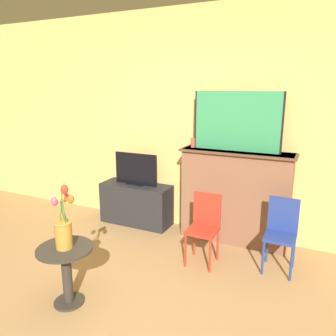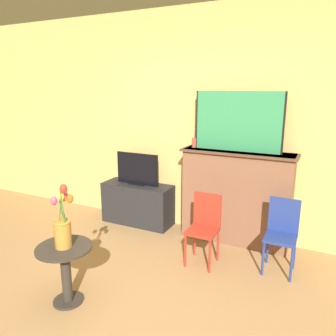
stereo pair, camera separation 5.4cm
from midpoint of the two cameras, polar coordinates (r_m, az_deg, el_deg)
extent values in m
cube|color=#E0BC66|center=(4.01, 6.19, 7.60)|extent=(8.00, 0.06, 2.70)
cube|color=brown|center=(3.89, 11.19, -4.96)|extent=(1.23, 0.30, 1.09)
cube|color=brown|center=(3.75, 11.53, 2.72)|extent=(1.29, 0.34, 0.02)
cube|color=black|center=(3.72, 11.51, 7.96)|extent=(0.98, 0.02, 0.66)
cube|color=#338E56|center=(3.71, 11.47, 7.94)|extent=(0.94, 0.02, 0.66)
cylinder|color=#CC4C3D|center=(3.90, 3.97, 4.42)|extent=(0.05, 0.05, 0.11)
cube|color=#232326|center=(4.42, -5.88, -6.22)|extent=(0.94, 0.35, 0.54)
cube|color=black|center=(4.33, -5.97, -2.77)|extent=(0.23, 0.12, 0.01)
cube|color=black|center=(4.28, -5.97, -0.16)|extent=(0.60, 0.02, 0.42)
cube|color=black|center=(4.28, -6.04, -0.19)|extent=(0.57, 0.02, 0.39)
cylinder|color=#B22D1E|center=(3.43, 2.58, -14.18)|extent=(0.02, 0.02, 0.35)
cylinder|color=#B22D1E|center=(3.35, 6.84, -15.00)|extent=(0.02, 0.02, 0.35)
cylinder|color=#B22D1E|center=(3.64, 4.20, -12.41)|extent=(0.02, 0.02, 0.35)
cylinder|color=#B22D1E|center=(3.57, 8.21, -13.11)|extent=(0.02, 0.02, 0.35)
cube|color=#B22D1E|center=(3.41, 5.53, -10.83)|extent=(0.29, 0.29, 0.03)
cube|color=#B22D1E|center=(3.45, 6.37, -7.11)|extent=(0.29, 0.02, 0.35)
cylinder|color=navy|center=(3.42, 15.74, -14.84)|extent=(0.02, 0.02, 0.35)
cylinder|color=navy|center=(3.39, 20.23, -15.41)|extent=(0.02, 0.02, 0.35)
cylinder|color=navy|center=(3.64, 16.46, -12.96)|extent=(0.02, 0.02, 0.35)
cylinder|color=navy|center=(3.62, 20.63, -13.47)|extent=(0.02, 0.02, 0.35)
cube|color=navy|center=(3.43, 18.51, -11.35)|extent=(0.29, 0.29, 0.03)
cube|color=navy|center=(3.48, 19.03, -7.63)|extent=(0.29, 0.02, 0.35)
cylinder|color=#332D28|center=(3.14, -17.33, -21.32)|extent=(0.25, 0.25, 0.02)
cylinder|color=#332D28|center=(3.01, -17.67, -17.61)|extent=(0.08, 0.08, 0.50)
cylinder|color=#332D28|center=(2.89, -18.06, -13.23)|extent=(0.46, 0.46, 0.02)
cylinder|color=#B78433|center=(2.83, -18.25, -11.06)|extent=(0.14, 0.14, 0.22)
torus|color=#B78433|center=(2.79, -18.42, -9.00)|extent=(0.15, 0.15, 0.02)
cylinder|color=#477A2D|center=(2.74, -18.24, -7.10)|extent=(0.03, 0.01, 0.36)
ellipsoid|color=red|center=(2.66, -18.14, -3.58)|extent=(0.06, 0.06, 0.08)
cylinder|color=#477A2D|center=(2.79, -18.35, -7.78)|extent=(0.04, 0.07, 0.26)
ellipsoid|color=orange|center=(2.81, -18.05, -4.94)|extent=(0.06, 0.06, 0.08)
cylinder|color=#477A2D|center=(2.76, -18.03, -7.84)|extent=(0.05, 0.04, 0.27)
ellipsoid|color=orange|center=(2.71, -17.13, -5.21)|extent=(0.05, 0.05, 0.08)
cylinder|color=#477A2D|center=(2.79, -18.77, -8.00)|extent=(0.07, 0.02, 0.24)
ellipsoid|color=#E0517A|center=(2.81, -19.70, -5.50)|extent=(0.05, 0.05, 0.08)
cylinder|color=#477A2D|center=(2.78, -18.12, -7.59)|extent=(0.02, 0.04, 0.29)
ellipsoid|color=#E0517A|center=(2.75, -17.76, -4.65)|extent=(0.04, 0.04, 0.05)
camera|label=1|loc=(0.03, -90.49, -0.12)|focal=35.00mm
camera|label=2|loc=(0.03, 89.51, 0.12)|focal=35.00mm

